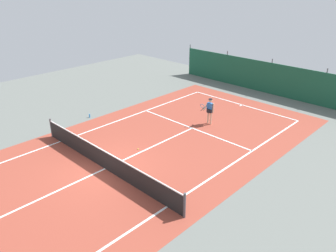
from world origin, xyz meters
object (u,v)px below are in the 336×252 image
tennis_ball_midcourt (280,115)px  water_bottle (90,116)px  tennis_ball_near_player (138,149)px  tennis_net (104,159)px  tennis_player (210,109)px

tennis_ball_midcourt → water_bottle: water_bottle is taller
tennis_ball_near_player → tennis_ball_midcourt: (3.13, 9.67, 0.00)m
tennis_net → water_bottle: 6.64m
tennis_ball_near_player → water_bottle: size_ratio=0.28×
tennis_player → water_bottle: tennis_player is taller
tennis_player → tennis_ball_midcourt: size_ratio=24.85×
tennis_player → tennis_ball_near_player: bearing=79.8°
tennis_net → water_bottle: (-5.87, 3.08, -0.39)m
water_bottle → tennis_player: bearing=36.3°
tennis_ball_midcourt → water_bottle: bearing=-134.2°
tennis_ball_midcourt → tennis_net: bearing=-103.2°
tennis_net → tennis_ball_midcourt: bearing=76.8°
tennis_ball_near_player → tennis_player: bearing=83.1°
tennis_player → tennis_ball_midcourt: (2.49, 4.40, -0.93)m
tennis_ball_midcourt → tennis_player: bearing=-119.5°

